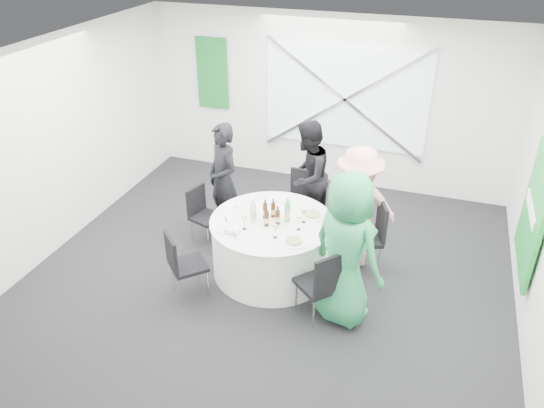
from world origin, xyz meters
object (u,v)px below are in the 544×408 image
(banquet_table, at_px, (272,246))
(green_water_bottle, at_px, (287,212))
(person_woman_green, at_px, (346,250))
(chair_front_right, at_px, (323,281))
(person_woman_pink, at_px, (357,208))
(chair_front_left, at_px, (181,261))
(clear_water_bottle, at_px, (253,213))
(person_man_back_left, at_px, (223,179))
(chair_back_right, at_px, (371,231))
(person_man_back, at_px, (307,177))
(chair_back_left, at_px, (202,211))
(chair_back, at_px, (301,198))

(banquet_table, bearing_deg, green_water_bottle, 17.07)
(person_woman_green, bearing_deg, chair_front_right, 69.94)
(person_woman_pink, bearing_deg, green_water_bottle, 2.47)
(chair_front_left, distance_m, clear_water_bottle, 1.05)
(person_woman_pink, bearing_deg, clear_water_bottle, -1.34)
(person_man_back_left, distance_m, clear_water_bottle, 1.13)
(chair_back_right, xyz_separation_m, person_man_back, (-1.06, 0.75, 0.24))
(chair_front_right, bearing_deg, chair_back_left, -78.13)
(person_woman_pink, xyz_separation_m, person_woman_green, (0.08, -1.10, 0.09))
(person_woman_green, distance_m, clear_water_bottle, 1.35)
(chair_back_left, bearing_deg, person_woman_green, -95.06)
(chair_back_left, bearing_deg, green_water_bottle, -85.43)
(person_man_back_left, bearing_deg, person_man_back, 59.96)
(chair_back_left, relative_size, clear_water_bottle, 2.67)
(chair_back_right, bearing_deg, chair_front_left, -78.37)
(banquet_table, xyz_separation_m, person_woman_pink, (0.96, 0.54, 0.45))
(chair_back, distance_m, chair_back_left, 1.41)
(banquet_table, distance_m, green_water_bottle, 0.54)
(chair_front_left, distance_m, person_woman_pink, 2.30)
(person_man_back_left, bearing_deg, person_woman_green, 4.44)
(chair_back_left, height_order, person_man_back_left, person_man_back_left)
(chair_front_right, distance_m, person_woman_green, 0.44)
(person_woman_green, height_order, green_water_bottle, person_woman_green)
(person_woman_pink, bearing_deg, person_man_back, -67.44)
(chair_front_right, relative_size, person_woman_green, 0.53)
(person_man_back, distance_m, clear_water_bottle, 1.33)
(person_man_back, bearing_deg, chair_front_right, 26.34)
(chair_front_left, height_order, person_man_back, person_man_back)
(chair_back_left, bearing_deg, person_man_back_left, -8.12)
(green_water_bottle, bearing_deg, person_woman_pink, 31.52)
(banquet_table, relative_size, chair_back_right, 1.58)
(banquet_table, relative_size, person_woman_green, 0.85)
(chair_back_right, xyz_separation_m, person_man_back_left, (-2.15, 0.30, 0.24))
(chair_back_right, bearing_deg, chair_front_right, -36.39)
(person_man_back_left, height_order, person_man_back, person_man_back)
(chair_back_right, distance_m, person_woman_green, 1.08)
(person_man_back_left, bearing_deg, green_water_bottle, 6.60)
(chair_back, xyz_separation_m, person_man_back_left, (-1.07, -0.28, 0.26))
(person_woman_green, relative_size, green_water_bottle, 5.76)
(banquet_table, distance_m, person_man_back, 1.29)
(chair_back, distance_m, green_water_bottle, 1.03)
(person_man_back, height_order, clear_water_bottle, person_man_back)
(clear_water_bottle, bearing_deg, person_man_back_left, 132.48)
(banquet_table, relative_size, chair_front_left, 1.76)
(chair_back_left, relative_size, chair_back_right, 0.83)
(chair_back_left, xyz_separation_m, chair_back_right, (2.34, 0.07, 0.11))
(chair_back, height_order, person_woman_green, person_woman_green)
(green_water_bottle, bearing_deg, banquet_table, -162.93)
(chair_back, relative_size, person_woman_green, 0.52)
(chair_back, bearing_deg, person_man_back, 84.73)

